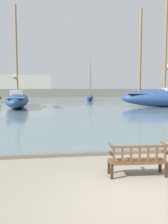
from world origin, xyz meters
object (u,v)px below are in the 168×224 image
(sailboat_distant_harbor, at_px, (17,99))
(sailboat_nearest_starboard, at_px, (90,97))
(sailboat_far_port, at_px, (166,96))
(park_bench, at_px, (138,160))

(sailboat_distant_harbor, relative_size, sailboat_nearest_starboard, 1.71)
(sailboat_nearest_starboard, bearing_deg, sailboat_distant_harbor, -128.02)
(sailboat_far_port, xyz_separation_m, sailboat_distant_harbor, (-18.48, 1.51, -0.34))
(sailboat_distant_harbor, bearing_deg, park_bench, -76.14)
(sailboat_distant_harbor, bearing_deg, sailboat_nearest_starboard, 51.98)
(park_bench, height_order, sailboat_nearest_starboard, sailboat_nearest_starboard)
(park_bench, height_order, sailboat_far_port, sailboat_far_port)
(sailboat_far_port, height_order, sailboat_distant_harbor, sailboat_far_port)
(sailboat_distant_harbor, xyz_separation_m, sailboat_nearest_starboard, (11.49, 14.69, -0.40))
(sailboat_far_port, xyz_separation_m, sailboat_nearest_starboard, (-7.00, 16.20, -0.74))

